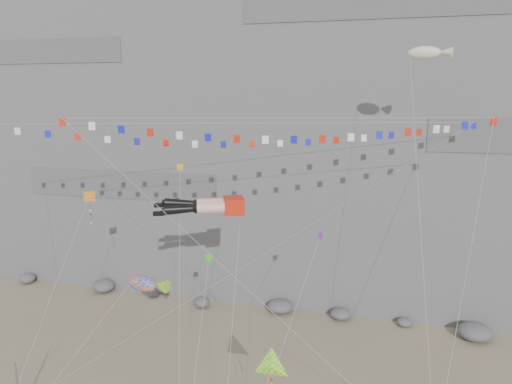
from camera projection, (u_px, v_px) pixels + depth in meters
cliff at (309, 65)px, 59.55m from camera, size 80.00×28.00×50.00m
talus_boulders at (280, 306)px, 50.02m from camera, size 60.00×3.00×1.20m
legs_kite at (209, 206)px, 35.34m from camera, size 8.73×14.22×19.13m
flag_banner_upper at (237, 124)px, 39.36m from camera, size 36.48×20.03×26.86m
flag_banner_lower at (280, 118)px, 33.92m from camera, size 28.30×9.77×23.27m
harlequin_kite at (89, 197)px, 38.07m from camera, size 2.63×9.93×16.55m
fish_windsock at (142, 284)px, 36.78m from camera, size 7.83×6.82×11.24m
delta_kite at (271, 367)px, 28.29m from camera, size 2.29×5.15×8.27m
blimp_windsock at (424, 54)px, 35.33m from camera, size 3.70×12.05×26.75m
small_kite_a at (180, 172)px, 39.44m from camera, size 6.15×14.52×21.71m
small_kite_b at (319, 240)px, 35.27m from camera, size 3.52×10.78×15.69m
small_kite_c at (209, 261)px, 35.91m from camera, size 2.47×10.46×14.03m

